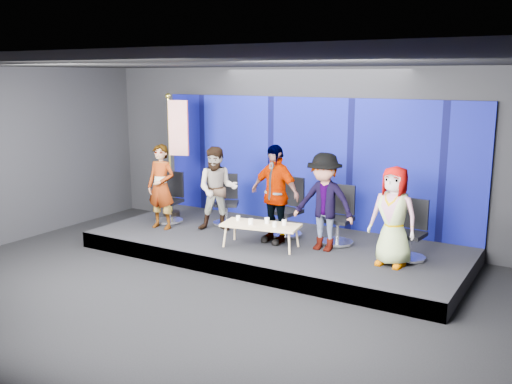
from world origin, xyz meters
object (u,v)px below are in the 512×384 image
mug_b (251,222)px  mug_e (284,223)px  panelist_a (161,187)px  mug_c (267,220)px  chair_a (170,206)px  panelist_e (394,216)px  mug_a (238,218)px  chair_c (288,217)px  flag_stand (175,153)px  mug_d (275,224)px  panelist_c (275,194)px  chair_e (411,240)px  panelist_d (324,202)px  chair_d (339,225)px  coffee_table (261,226)px  chair_b (227,208)px  panelist_b (218,189)px

mug_b → mug_e: size_ratio=1.06×
panelist_a → mug_c: size_ratio=16.47×
mug_b → mug_c: mug_b is taller
chair_a → mug_c: 2.65m
panelist_e → mug_a: 2.85m
chair_c → flag_stand: bearing=-171.2°
mug_d → panelist_c: bearing=119.4°
chair_e → mug_e: size_ratio=10.21×
panelist_d → mug_d: (-0.72, -0.48, -0.39)m
mug_b → chair_c: bearing=78.9°
panelist_d → panelist_e: 1.32m
mug_d → flag_stand: (-3.01, 1.04, 0.94)m
chair_d → mug_c: bearing=-141.5°
mug_d → flag_stand: flag_stand is taller
chair_d → mug_e: bearing=-131.4°
panelist_d → coffee_table: size_ratio=1.18×
chair_d → panelist_e: 1.47m
panelist_c → mug_d: panelist_c is taller
chair_a → mug_c: bearing=-13.4°
coffee_table → mug_b: size_ratio=14.02×
chair_a → flag_stand: flag_stand is taller
mug_a → chair_e: bearing=13.1°
chair_c → mug_b: 1.06m
chair_c → panelist_c: (-0.01, -0.51, 0.54)m
coffee_table → chair_d: bearing=40.0°
chair_c → flag_stand: size_ratio=0.42×
mug_d → chair_e: bearing=19.1°
coffee_table → mug_c: bearing=60.1°
panelist_a → panelist_c: panelist_c is taller
chair_b → mug_c: chair_b is taller
chair_a → panelist_d: panelist_d is taller
chair_d → mug_a: chair_d is taller
chair_a → panelist_b: size_ratio=0.63×
mug_e → flag_stand: flag_stand is taller
panelist_e → flag_stand: flag_stand is taller
panelist_e → mug_e: 1.96m
panelist_a → mug_d: panelist_a is taller
mug_c → mug_e: bearing=4.1°
mug_b → panelist_a: bearing=174.5°
panelist_a → mug_d: (2.68, -0.15, -0.38)m
chair_e → panelist_a: bearing=-166.7°
chair_b → flag_stand: flag_stand is taller
chair_b → panelist_c: panelist_c is taller
chair_a → mug_b: (2.40, -0.69, 0.13)m
panelist_c → mug_e: (0.35, -0.28, -0.43)m
panelist_a → panelist_b: bearing=19.2°
panelist_d → chair_b: bearing=166.7°
chair_b → flag_stand: (-1.29, -0.03, 1.07)m
panelist_b → mug_e: (1.71, -0.41, -0.36)m
chair_d → flag_stand: size_ratio=0.40×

